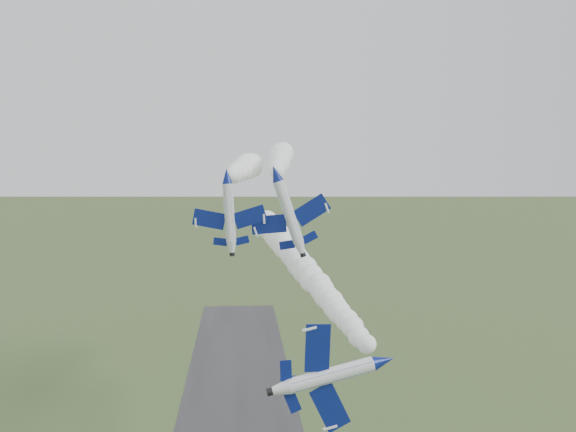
# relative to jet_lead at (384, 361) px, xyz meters

# --- Properties ---
(jet_lead) EXTENTS (3.08, 11.23, 9.07)m
(jet_lead) POSITION_rel_jet_lead_xyz_m (0.00, 0.00, 0.00)
(jet_lead) COLOR white
(smoke_trail_jet_lead) EXTENTS (12.44, 75.87, 4.79)m
(smoke_trail_jet_lead) POSITION_rel_jet_lead_xyz_m (-3.51, 40.32, 2.44)
(smoke_trail_jet_lead) COLOR white
(jet_pair_left) EXTENTS (9.46, 11.31, 2.81)m
(jet_pair_left) POSITION_rel_jet_lead_xyz_m (-13.74, 29.77, 15.22)
(jet_pair_left) COLOR white
(smoke_trail_jet_pair_left) EXTENTS (11.38, 69.03, 5.45)m
(smoke_trail_jet_pair_left) POSITION_rel_jet_lead_xyz_m (-11.41, 66.40, 15.93)
(smoke_trail_jet_pair_left) COLOR white
(jet_pair_right) EXTENTS (10.01, 12.56, 4.09)m
(jet_pair_right) POSITION_rel_jet_lead_xyz_m (-7.48, 30.29, 15.53)
(jet_pair_right) COLOR white
(smoke_trail_jet_pair_right) EXTENTS (10.05, 64.92, 4.83)m
(smoke_trail_jet_pair_right) POSITION_rel_jet_lead_xyz_m (-4.58, 65.69, 17.59)
(smoke_trail_jet_pair_right) COLOR white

